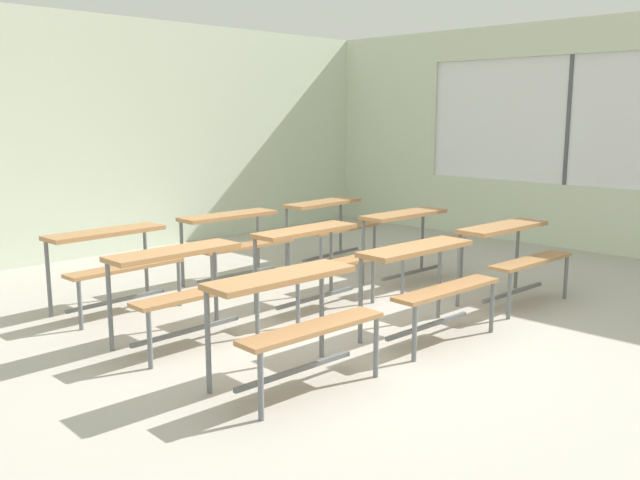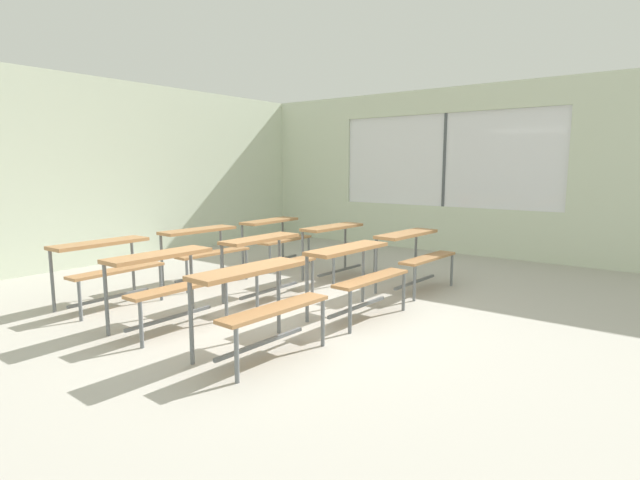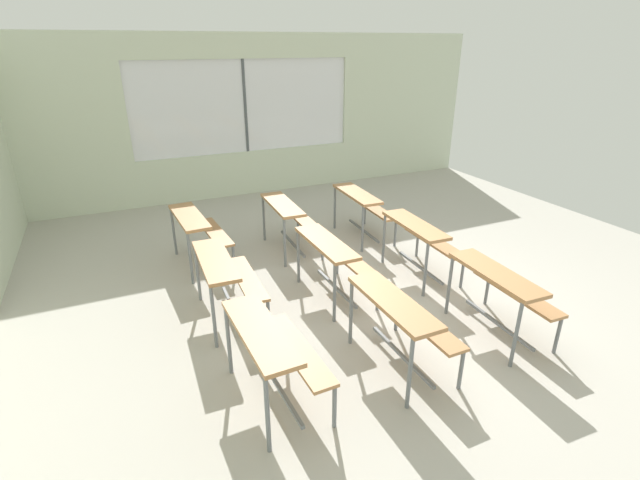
{
  "view_description": "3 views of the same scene",
  "coord_description": "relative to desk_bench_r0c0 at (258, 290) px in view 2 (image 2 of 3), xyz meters",
  "views": [
    {
      "loc": [
        -3.83,
        -3.6,
        1.8
      ],
      "look_at": [
        0.59,
        0.77,
        0.64
      ],
      "focal_mm": 38.35,
      "sensor_mm": 36.0,
      "label": 1
    },
    {
      "loc": [
        -3.8,
        -3.3,
        1.6
      ],
      "look_at": [
        1.0,
        0.35,
        0.7
      ],
      "focal_mm": 28.0,
      "sensor_mm": 36.0,
      "label": 2
    },
    {
      "loc": [
        -3.83,
        2.99,
        2.83
      ],
      "look_at": [
        1.27,
        0.65,
        0.42
      ],
      "focal_mm": 25.98,
      "sensor_mm": 36.0,
      "label": 3
    }
  ],
  "objects": [
    {
      "name": "ground",
      "position": [
        0.86,
        0.4,
        -0.59
      ],
      "size": [
        10.0,
        9.0,
        0.05
      ],
      "primitive_type": "cube",
      "color": "#ADA89E"
    },
    {
      "name": "wall_back",
      "position": [
        0.86,
        4.9,
        0.94
      ],
      "size": [
        10.0,
        0.12,
        3.0
      ],
      "primitive_type": "cube",
      "color": "beige",
      "rests_on": "ground"
    },
    {
      "name": "wall_right",
      "position": [
        5.86,
        0.27,
        0.88
      ],
      "size": [
        0.12,
        9.0,
        3.0
      ],
      "color": "beige",
      "rests_on": "ground"
    },
    {
      "name": "desk_bench_r0c0",
      "position": [
        0.0,
        0.0,
        0.0
      ],
      "size": [
        1.13,
        0.64,
        0.74
      ],
      "rotation": [
        0.0,
        0.0,
        -0.05
      ],
      "color": "#A87547",
      "rests_on": "ground"
    },
    {
      "name": "desk_bench_r0c1",
      "position": [
        1.43,
        -0.05,
        0.0
      ],
      "size": [
        1.13,
        0.64,
        0.74
      ],
      "rotation": [
        0.0,
        0.0,
        -0.05
      ],
      "color": "#A87547",
      "rests_on": "ground"
    },
    {
      "name": "desk_bench_r0c2",
      "position": [
        2.87,
        -0.01,
        0.0
      ],
      "size": [
        1.13,
        0.64,
        0.74
      ],
      "rotation": [
        0.0,
        0.0,
        -0.05
      ],
      "color": "#A87547",
      "rests_on": "ground"
    },
    {
      "name": "desk_bench_r1c0",
      "position": [
        -0.03,
        1.22,
        0.0
      ],
      "size": [
        1.1,
        0.59,
        0.74
      ],
      "rotation": [
        0.0,
        0.0,
        0.0
      ],
      "color": "#A87547",
      "rests_on": "ground"
    },
    {
      "name": "desk_bench_r1c1",
      "position": [
        1.4,
        1.2,
        0.0
      ],
      "size": [
        1.11,
        0.6,
        0.74
      ],
      "rotation": [
        0.0,
        0.0,
        0.01
      ],
      "color": "#A87547",
      "rests_on": "ground"
    },
    {
      "name": "desk_bench_r1c2",
      "position": [
        2.87,
        1.19,
        0.0
      ],
      "size": [
        1.12,
        0.63,
        0.74
      ],
      "rotation": [
        0.0,
        0.0,
        -0.04
      ],
      "color": "#A87547",
      "rests_on": "ground"
    },
    {
      "name": "desk_bench_r2c0",
      "position": [
        0.03,
        2.43,
        0.0
      ],
      "size": [
        1.12,
        0.62,
        0.74
      ],
      "rotation": [
        0.0,
        0.0,
        0.03
      ],
      "color": "#A87547",
      "rests_on": "ground"
    },
    {
      "name": "desk_bench_r2c1",
      "position": [
        1.46,
        2.46,
        0.0
      ],
      "size": [
        1.12,
        0.63,
        0.74
      ],
      "rotation": [
        0.0,
        0.0,
        -0.04
      ],
      "color": "#A87547",
      "rests_on": "ground"
    },
    {
      "name": "desk_bench_r2c2",
      "position": [
        2.93,
        2.47,
        0.0
      ],
      "size": [
        1.13,
        0.65,
        0.74
      ],
      "rotation": [
        0.0,
        0.0,
        0.05
      ],
      "color": "#A87547",
      "rests_on": "ground"
    }
  ]
}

